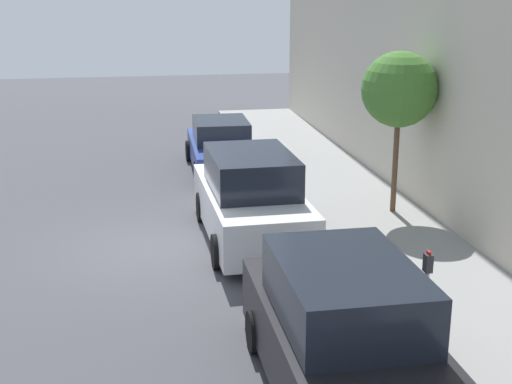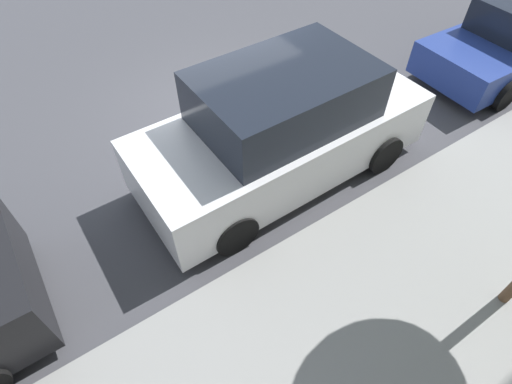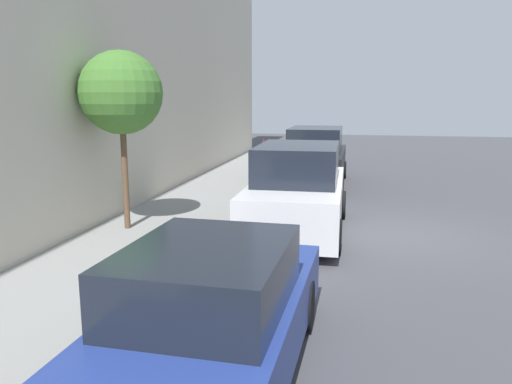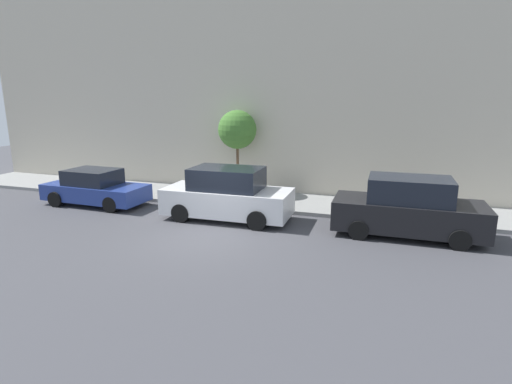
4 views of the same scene
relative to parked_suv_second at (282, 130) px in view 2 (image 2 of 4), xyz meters
The scene contains 3 objects.
ground_plane 2.38m from the parked_suv_second, behind, with size 60.00×60.00×0.00m, color #424247.
sidewalk 3.02m from the parked_suv_second, ahead, with size 3.15×32.00×0.15m.
parked_suv_second is the anchor object (origin of this frame).
Camera 2 is at (6.05, -2.93, 5.04)m, focal length 28.00 mm.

